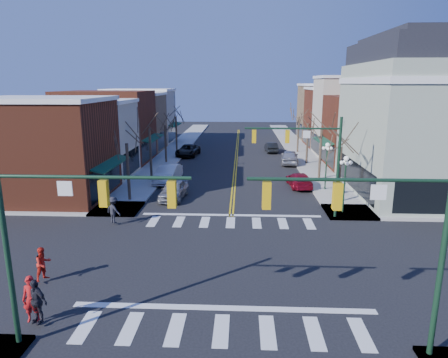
# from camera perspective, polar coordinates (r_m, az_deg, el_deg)

# --- Properties ---
(ground) EXTENTS (160.00, 160.00, 0.00)m
(ground) POSITION_cam_1_polar(r_m,az_deg,el_deg) (22.05, 0.47, -11.70)
(ground) COLOR black
(ground) RESTS_ON ground
(sidewalk_left) EXTENTS (3.50, 70.00, 0.15)m
(sidewalk_left) POSITION_cam_1_polar(r_m,az_deg,el_deg) (42.08, -10.48, 0.51)
(sidewalk_left) COLOR #9E9B93
(sidewalk_left) RESTS_ON ground
(sidewalk_right) EXTENTS (3.50, 70.00, 0.15)m
(sidewalk_right) POSITION_cam_1_polar(r_m,az_deg,el_deg) (41.78, 13.61, 0.26)
(sidewalk_right) COLOR #9E9B93
(sidewalk_right) RESTS_ON ground
(bldg_left_brick_a) EXTENTS (10.00, 8.50, 8.00)m
(bldg_left_brick_a) POSITION_cam_1_polar(r_m,az_deg,el_deg) (36.00, -24.28, 3.72)
(bldg_left_brick_a) COLOR #602717
(bldg_left_brick_a) RESTS_ON ground
(bldg_left_stucco_a) EXTENTS (10.00, 7.00, 7.50)m
(bldg_left_stucco_a) POSITION_cam_1_polar(r_m,az_deg,el_deg) (43.01, -19.67, 5.21)
(bldg_left_stucco_a) COLOR #B9AF99
(bldg_left_stucco_a) RESTS_ON ground
(bldg_left_brick_b) EXTENTS (10.00, 9.00, 8.50)m
(bldg_left_brick_b) POSITION_cam_1_polar(r_m,az_deg,el_deg) (50.39, -16.32, 7.14)
(bldg_left_brick_b) COLOR #602717
(bldg_left_brick_b) RESTS_ON ground
(bldg_left_tan) EXTENTS (10.00, 7.50, 7.80)m
(bldg_left_tan) POSITION_cam_1_polar(r_m,az_deg,el_deg) (58.25, -13.71, 7.75)
(bldg_left_tan) COLOR #967953
(bldg_left_tan) RESTS_ON ground
(bldg_left_stucco_b) EXTENTS (10.00, 8.00, 8.20)m
(bldg_left_stucco_b) POSITION_cam_1_polar(r_m,az_deg,el_deg) (65.68, -11.84, 8.64)
(bldg_left_stucco_b) COLOR #B9AF99
(bldg_left_stucco_b) RESTS_ON ground
(bldg_right_brick_a) EXTENTS (10.00, 8.50, 8.00)m
(bldg_right_brick_a) POSITION_cam_1_polar(r_m,az_deg,el_deg) (48.31, 20.52, 6.27)
(bldg_right_brick_a) COLOR #602717
(bldg_right_brick_a) RESTS_ON ground
(bldg_right_stucco) EXTENTS (10.00, 7.00, 10.00)m
(bldg_right_stucco) POSITION_cam_1_polar(r_m,az_deg,el_deg) (55.60, 18.20, 8.34)
(bldg_right_stucco) COLOR #B9AF99
(bldg_right_stucco) RESTS_ON ground
(bldg_right_brick_b) EXTENTS (10.00, 8.00, 8.50)m
(bldg_right_brick_b) POSITION_cam_1_polar(r_m,az_deg,el_deg) (62.90, 16.36, 8.31)
(bldg_right_brick_b) COLOR #602717
(bldg_right_brick_b) RESTS_ON ground
(bldg_right_tan) EXTENTS (10.00, 8.00, 9.00)m
(bldg_right_tan) POSITION_cam_1_polar(r_m,az_deg,el_deg) (70.66, 14.86, 9.13)
(bldg_right_tan) COLOR #967953
(bldg_right_tan) RESTS_ON ground
(victorian_corner) EXTENTS (12.25, 14.25, 13.30)m
(victorian_corner) POSITION_cam_1_polar(r_m,az_deg,el_deg) (37.96, 27.43, 7.90)
(victorian_corner) COLOR #97A28C
(victorian_corner) RESTS_ON ground
(traffic_mast_near_left) EXTENTS (6.60, 0.28, 7.20)m
(traffic_mast_near_left) POSITION_cam_1_polar(r_m,az_deg,el_deg) (14.78, -22.83, -6.08)
(traffic_mast_near_left) COLOR #14331E
(traffic_mast_near_left) RESTS_ON ground
(traffic_mast_near_right) EXTENTS (6.60, 0.28, 7.20)m
(traffic_mast_near_right) POSITION_cam_1_polar(r_m,az_deg,el_deg) (14.22, 22.39, -6.81)
(traffic_mast_near_right) COLOR #14331E
(traffic_mast_near_right) RESTS_ON ground
(traffic_mast_far_right) EXTENTS (6.60, 0.28, 7.20)m
(traffic_mast_far_right) POSITION_cam_1_polar(r_m,az_deg,el_deg) (28.14, 12.45, 3.63)
(traffic_mast_far_right) COLOR #14331E
(traffic_mast_far_right) RESTS_ON ground
(lamppost_corner) EXTENTS (0.36, 0.36, 4.33)m
(lamppost_corner) POSITION_cam_1_polar(r_m,az_deg,el_deg) (30.09, 16.92, 0.59)
(lamppost_corner) COLOR #14331E
(lamppost_corner) RESTS_ON ground
(lamppost_midblock) EXTENTS (0.36, 0.36, 4.33)m
(lamppost_midblock) POSITION_cam_1_polar(r_m,az_deg,el_deg) (36.29, 14.46, 2.89)
(lamppost_midblock) COLOR #14331E
(lamppost_midblock) RESTS_ON ground
(tree_left_a) EXTENTS (0.24, 0.24, 4.76)m
(tree_left_a) POSITION_cam_1_polar(r_m,az_deg,el_deg) (33.00, -13.52, 0.88)
(tree_left_a) COLOR #382B21
(tree_left_a) RESTS_ON ground
(tree_left_b) EXTENTS (0.24, 0.24, 5.04)m
(tree_left_b) POSITION_cam_1_polar(r_m,az_deg,el_deg) (40.57, -10.46, 3.55)
(tree_left_b) COLOR #382B21
(tree_left_b) RESTS_ON ground
(tree_left_c) EXTENTS (0.24, 0.24, 4.55)m
(tree_left_c) POSITION_cam_1_polar(r_m,az_deg,el_deg) (48.34, -8.34, 4.93)
(tree_left_c) COLOR #382B21
(tree_left_c) RESTS_ON ground
(tree_left_d) EXTENTS (0.24, 0.24, 4.90)m
(tree_left_d) POSITION_cam_1_polar(r_m,az_deg,el_deg) (56.11, -6.82, 6.34)
(tree_left_d) COLOR #382B21
(tree_left_d) RESTS_ON ground
(tree_right_a) EXTENTS (0.24, 0.24, 4.62)m
(tree_right_a) POSITION_cam_1_polar(r_m,az_deg,el_deg) (32.64, 16.13, 0.46)
(tree_right_a) COLOR #382B21
(tree_right_a) RESTS_ON ground
(tree_right_b) EXTENTS (0.24, 0.24, 5.18)m
(tree_right_b) POSITION_cam_1_polar(r_m,az_deg,el_deg) (40.25, 13.58, 3.42)
(tree_right_b) COLOR #382B21
(tree_right_b) RESTS_ON ground
(tree_right_c) EXTENTS (0.24, 0.24, 4.83)m
(tree_right_c) POSITION_cam_1_polar(r_m,az_deg,el_deg) (48.06, 11.81, 4.90)
(tree_right_c) COLOR #382B21
(tree_right_c) RESTS_ON ground
(tree_right_d) EXTENTS (0.24, 0.24, 4.97)m
(tree_right_d) POSITION_cam_1_polar(r_m,az_deg,el_deg) (55.89, 10.54, 6.21)
(tree_right_d) COLOR #382B21
(tree_right_d) RESTS_ON ground
(car_left_near) EXTENTS (2.23, 4.64, 1.53)m
(car_left_near) POSITION_cam_1_polar(r_m,az_deg,el_deg) (33.41, -7.19, -1.55)
(car_left_near) COLOR #A1A1A6
(car_left_near) RESTS_ON ground
(car_left_mid) EXTENTS (2.21, 5.24, 1.68)m
(car_left_mid) POSITION_cam_1_polar(r_m,az_deg,el_deg) (38.94, -8.01, 0.71)
(car_left_mid) COLOR silver
(car_left_mid) RESTS_ON ground
(car_left_far) EXTENTS (3.00, 5.62, 1.50)m
(car_left_far) POSITION_cam_1_polar(r_m,az_deg,el_deg) (53.05, -5.16, 4.11)
(car_left_far) COLOR black
(car_left_far) RESTS_ON ground
(car_right_near) EXTENTS (2.22, 4.69, 1.32)m
(car_right_near) POSITION_cam_1_polar(r_m,az_deg,el_deg) (37.57, 10.68, -0.15)
(car_right_near) COLOR maroon
(car_right_near) RESTS_ON ground
(car_right_mid) EXTENTS (2.49, 5.13, 1.69)m
(car_right_mid) POSITION_cam_1_polar(r_m,az_deg,el_deg) (48.07, 9.35, 3.11)
(car_right_mid) COLOR #AAAAAE
(car_right_mid) RESTS_ON ground
(car_right_far) EXTENTS (1.73, 4.23, 1.36)m
(car_right_far) POSITION_cam_1_polar(r_m,az_deg,el_deg) (56.12, 6.76, 4.51)
(car_right_far) COLOR black
(car_right_far) RESTS_ON ground
(pedestrian_red_a) EXTENTS (0.78, 0.60, 1.92)m
(pedestrian_red_a) POSITION_cam_1_polar(r_m,az_deg,el_deg) (18.10, -25.77, -15.18)
(pedestrian_red_a) COLOR #AA1214
(pedestrian_red_a) RESTS_ON sidewalk_left
(pedestrian_red_b) EXTENTS (0.95, 1.01, 1.65)m
(pedestrian_red_b) POSITION_cam_1_polar(r_m,az_deg,el_deg) (21.37, -24.42, -10.96)
(pedestrian_red_b) COLOR red
(pedestrian_red_b) RESTS_ON sidewalk_left
(pedestrian_dark_a) EXTENTS (1.16, 0.79, 1.83)m
(pedestrian_dark_a) POSITION_cam_1_polar(r_m,az_deg,el_deg) (17.98, -25.28, -15.49)
(pedestrian_dark_a) COLOR black
(pedestrian_dark_a) RESTS_ON sidewalk_left
(pedestrian_dark_b) EXTENTS (1.36, 1.19, 1.83)m
(pedestrian_dark_b) POSITION_cam_1_polar(r_m,az_deg,el_deg) (28.00, -15.52, -4.29)
(pedestrian_dark_b) COLOR black
(pedestrian_dark_b) RESTS_ON sidewalk_left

